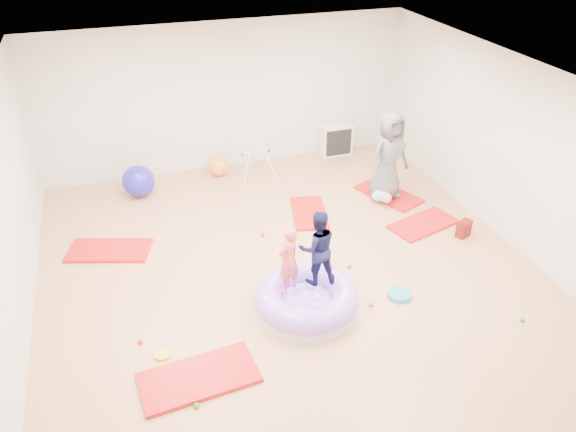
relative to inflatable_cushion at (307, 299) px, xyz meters
name	(u,v)px	position (x,y,z in m)	size (l,w,h in m)	color
room	(295,194)	(0.06, 0.64, 1.23)	(7.01, 8.01, 2.81)	tan
gym_mat_front_left	(199,378)	(-1.58, -0.76, -0.14)	(1.33, 0.66, 0.06)	red
gym_mat_mid_left	(109,250)	(-2.41, 2.22, -0.14)	(1.23, 0.61, 0.05)	red
gym_mat_center_back	(309,213)	(0.89, 2.32, -0.15)	(1.09, 0.55, 0.05)	red
gym_mat_right	(423,224)	(2.55, 1.38, -0.15)	(1.14, 0.57, 0.05)	red
gym_mat_rear_right	(389,194)	(2.48, 2.48, -0.14)	(1.18, 0.59, 0.05)	red
inflatable_cushion	(307,299)	(0.00, 0.00, 0.00)	(1.38, 1.38, 0.43)	silver
child_pink	(288,256)	(-0.23, 0.06, 0.70)	(0.34, 0.23, 0.95)	#DC515A
child_navy	(317,245)	(0.18, 0.12, 0.75)	(0.51, 0.40, 1.04)	#101238
adult_caregiver	(389,156)	(2.37, 2.41, 0.66)	(0.77, 0.50, 1.57)	#57585D
infant	(383,196)	(2.24, 2.25, 0.00)	(0.38, 0.39, 0.22)	#9EBFF8
ball_pit_balls	(284,281)	(-0.11, 0.64, -0.14)	(4.89, 3.83, 0.06)	#D4A600
exercise_ball_blue	(138,181)	(-1.78, 3.90, 0.12)	(0.58, 0.58, 0.58)	#221EAE
exercise_ball_orange	(219,167)	(-0.25, 4.24, 0.02)	(0.37, 0.37, 0.37)	orange
infant_play_gym	(256,160)	(0.41, 3.96, 0.18)	(0.68, 0.65, 0.52)	silver
cube_shelf	(336,140)	(2.25, 4.44, 0.15)	(0.63, 0.31, 0.63)	silver
balance_disc	(400,294)	(1.30, -0.15, -0.13)	(0.33, 0.33, 0.07)	teal
backpack	(464,229)	(2.99, 0.90, -0.03)	(0.24, 0.15, 0.28)	#A40903
yellow_toy	(162,355)	(-1.93, -0.25, -0.15)	(0.20, 0.20, 0.03)	#D4A600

